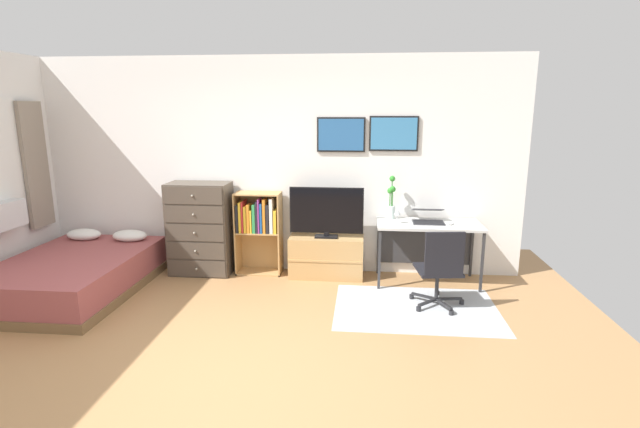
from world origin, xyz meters
name	(u,v)px	position (x,y,z in m)	size (l,w,h in m)	color
ground_plane	(226,364)	(0.00, 0.00, 0.00)	(7.20, 7.20, 0.00)	#A87A4C
wall_back_with_posters	(278,166)	(0.01, 2.43, 1.36)	(6.12, 0.09, 2.70)	white
area_rug	(416,308)	(1.68, 1.26, 0.00)	(1.70, 1.20, 0.01)	#B2B7BC
bed	(75,274)	(-2.17, 1.37, 0.22)	(1.41, 2.00, 0.55)	brown
dresser	(201,229)	(-0.94, 2.15, 0.58)	(0.77, 0.46, 1.16)	#4C4238
bookshelf	(258,224)	(-0.21, 2.21, 0.64)	(0.57, 0.30, 1.04)	tan
tv_stand	(326,257)	(0.65, 2.17, 0.26)	(0.91, 0.41, 0.51)	tan
television	(326,212)	(0.65, 2.15, 0.83)	(0.90, 0.16, 0.62)	black
desk	(427,232)	(1.88, 2.15, 0.61)	(1.22, 0.61, 0.74)	silver
office_chair	(440,267)	(1.91, 1.30, 0.46)	(0.57, 0.58, 0.86)	#232326
laptop	(428,216)	(1.87, 2.14, 0.80)	(0.37, 0.40, 0.16)	#333338
computer_mouse	(451,223)	(2.12, 2.02, 0.76)	(0.06, 0.10, 0.03)	silver
bamboo_vase	(392,199)	(1.44, 2.26, 0.98)	(0.10, 0.10, 0.53)	silver
wine_glass	(397,212)	(1.50, 2.01, 0.87)	(0.07, 0.07, 0.18)	silver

